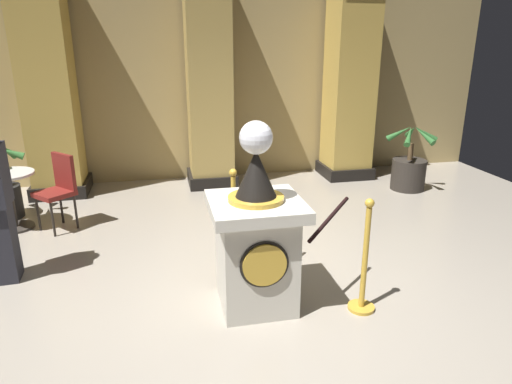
# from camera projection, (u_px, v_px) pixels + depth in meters

# --- Properties ---
(ground_plane) EXTENTS (10.04, 10.04, 0.00)m
(ground_plane) POSITION_uv_depth(u_px,v_px,m) (260.00, 299.00, 4.25)
(ground_plane) COLOR #9E9384
(back_wall) EXTENTS (10.04, 0.16, 3.45)m
(back_wall) POSITION_uv_depth(u_px,v_px,m) (205.00, 77.00, 7.67)
(back_wall) COLOR tan
(back_wall) RESTS_ON ground_plane
(pedestal_clock) EXTENTS (0.80, 0.80, 1.68)m
(pedestal_clock) POSITION_uv_depth(u_px,v_px,m) (256.00, 239.00, 3.98)
(pedestal_clock) COLOR beige
(pedestal_clock) RESTS_ON ground_plane
(stanchion_near) EXTENTS (0.24, 0.24, 1.05)m
(stanchion_near) POSITION_uv_depth(u_px,v_px,m) (364.00, 272.00, 3.98)
(stanchion_near) COLOR gold
(stanchion_near) RESTS_ON ground_plane
(stanchion_far) EXTENTS (0.24, 0.24, 1.08)m
(stanchion_far) POSITION_uv_depth(u_px,v_px,m) (234.00, 233.00, 4.77)
(stanchion_far) COLOR gold
(stanchion_far) RESTS_ON ground_plane
(velvet_rope) EXTENTS (1.05, 1.05, 0.22)m
(velvet_rope) POSITION_uv_depth(u_px,v_px,m) (294.00, 211.00, 4.25)
(velvet_rope) COLOR black
(column_left) EXTENTS (0.86, 0.86, 3.31)m
(column_left) POSITION_uv_depth(u_px,v_px,m) (48.00, 87.00, 6.72)
(column_left) COLOR black
(column_left) RESTS_ON ground_plane
(column_right) EXTENTS (0.85, 0.85, 3.31)m
(column_right) POSITION_uv_depth(u_px,v_px,m) (350.00, 82.00, 7.67)
(column_right) COLOR black
(column_right) RESTS_ON ground_plane
(column_centre_rear) EXTENTS (0.81, 0.81, 3.31)m
(column_centre_rear) POSITION_uv_depth(u_px,v_px,m) (209.00, 84.00, 7.20)
(column_centre_rear) COLOR black
(column_centre_rear) RESTS_ON ground_plane
(potted_palm_left) EXTENTS (0.71, 0.63, 1.07)m
(potted_palm_left) POSITION_uv_depth(u_px,v_px,m) (2.00, 193.00, 6.12)
(potted_palm_left) COLOR black
(potted_palm_left) RESTS_ON ground_plane
(potted_palm_right) EXTENTS (0.77, 0.76, 1.08)m
(potted_palm_right) POSITION_uv_depth(u_px,v_px,m) (409.00, 169.00, 7.32)
(potted_palm_right) COLOR #2D2823
(potted_palm_right) RESTS_ON ground_plane
(cafe_table) EXTENTS (0.63, 0.63, 0.74)m
(cafe_table) POSITION_uv_depth(u_px,v_px,m) (10.00, 193.00, 5.71)
(cafe_table) COLOR #332D28
(cafe_table) RESTS_ON ground_plane
(cafe_chair_red) EXTENTS (0.57, 0.57, 0.96)m
(cafe_chair_red) POSITION_uv_depth(u_px,v_px,m) (59.00, 185.00, 5.71)
(cafe_chair_red) COLOR black
(cafe_chair_red) RESTS_ON ground_plane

